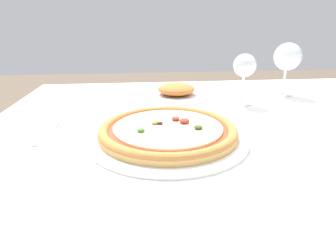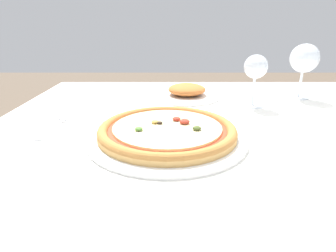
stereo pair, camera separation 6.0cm
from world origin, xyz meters
TOP-DOWN VIEW (x-y plane):
  - dining_table at (0.00, 0.00)m, footprint 1.32×1.01m
  - pizza_plate at (-0.21, -0.11)m, footprint 0.35×0.35m
  - fork at (-0.49, -0.03)m, footprint 0.03×0.17m
  - wine_glass_far_left at (0.23, 0.25)m, footprint 0.09×0.09m
  - wine_glass_far_right at (0.04, 0.15)m, footprint 0.07×0.07m
  - side_plate at (-0.15, 0.25)m, footprint 0.21×0.21m

SIDE VIEW (x-z plane):
  - dining_table at x=0.00m, z-range 0.28..1.01m
  - fork at x=-0.49m, z-range 0.73..0.73m
  - pizza_plate at x=-0.21m, z-range 0.72..0.76m
  - side_plate at x=-0.15m, z-range 0.72..0.77m
  - wine_glass_far_right at x=0.04m, z-range 0.76..0.91m
  - wine_glass_far_left at x=0.23m, z-range 0.77..0.94m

